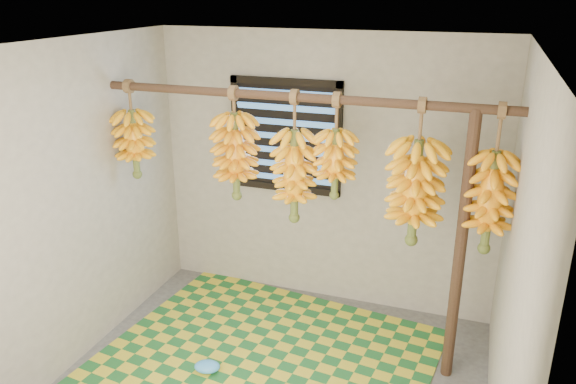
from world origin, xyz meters
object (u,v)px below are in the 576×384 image
at_px(support_post, 460,253).
at_px(banana_bunch_f, 490,202).
at_px(banana_bunch_b, 236,156).
at_px(banana_bunch_e, 415,193).
at_px(banana_bunch_d, 335,164).
at_px(woven_mat, 267,356).
at_px(banana_bunch_a, 134,144).
at_px(plastic_bag, 207,367).
at_px(banana_bunch_c, 294,176).

bearing_deg(support_post, banana_bunch_f, 0.00).
height_order(banana_bunch_b, banana_bunch_e, same).
bearing_deg(banana_bunch_d, woven_mat, -148.75).
height_order(woven_mat, banana_bunch_a, banana_bunch_a).
relative_size(banana_bunch_b, banana_bunch_e, 0.84).
bearing_deg(support_post, plastic_bag, -160.91).
distance_m(banana_bunch_b, banana_bunch_d, 0.77).
distance_m(woven_mat, banana_bunch_c, 1.45).
distance_m(support_post, banana_bunch_a, 2.61).
distance_m(plastic_bag, banana_bunch_d, 1.79).
xyz_separation_m(banana_bunch_d, banana_bunch_e, (0.57, 0.00, -0.15)).
height_order(woven_mat, banana_bunch_e, banana_bunch_e).
bearing_deg(woven_mat, banana_bunch_c, 63.71).
bearing_deg(banana_bunch_e, support_post, -0.00).
bearing_deg(banana_bunch_b, banana_bunch_e, 0.00).
distance_m(banana_bunch_a, banana_bunch_c, 1.35).
xyz_separation_m(banana_bunch_c, banana_bunch_f, (1.35, 0.00, -0.03)).
distance_m(banana_bunch_a, banana_bunch_e, 2.22).
xyz_separation_m(banana_bunch_b, banana_bunch_f, (1.82, 0.00, -0.14)).
relative_size(banana_bunch_a, banana_bunch_b, 0.91).
xyz_separation_m(support_post, banana_bunch_a, (-2.55, 0.00, 0.54)).
distance_m(woven_mat, banana_bunch_a, 1.98).
bearing_deg(banana_bunch_a, banana_bunch_c, 0.00).
height_order(banana_bunch_b, banana_bunch_f, same).
relative_size(banana_bunch_c, banana_bunch_d, 1.29).
relative_size(woven_mat, banana_bunch_f, 2.41).
distance_m(plastic_bag, banana_bunch_b, 1.59).
bearing_deg(banana_bunch_f, banana_bunch_b, -180.00).
xyz_separation_m(plastic_bag, banana_bunch_d, (0.79, 0.58, 1.50)).
relative_size(woven_mat, banana_bunch_d, 3.21).
bearing_deg(banana_bunch_e, banana_bunch_f, 0.00).
bearing_deg(banana_bunch_e, banana_bunch_c, 180.00).
distance_m(woven_mat, banana_bunch_d, 1.62).
bearing_deg(banana_bunch_e, woven_mat, -165.27).
xyz_separation_m(support_post, banana_bunch_b, (-1.67, 0.00, 0.53)).
height_order(banana_bunch_d, banana_bunch_f, same).
distance_m(banana_bunch_a, banana_bunch_b, 0.88).
relative_size(plastic_bag, banana_bunch_f, 0.19).
relative_size(plastic_bag, banana_bunch_e, 0.19).
relative_size(woven_mat, banana_bunch_a, 3.11).
bearing_deg(woven_mat, banana_bunch_a, 167.82).
bearing_deg(banana_bunch_d, banana_bunch_e, 0.00).
xyz_separation_m(banana_bunch_c, banana_bunch_e, (0.87, 0.00, -0.02)).
height_order(woven_mat, banana_bunch_d, banana_bunch_d).
xyz_separation_m(banana_bunch_a, banana_bunch_d, (1.65, 0.00, 0.00)).
height_order(plastic_bag, banana_bunch_e, banana_bunch_e).
xyz_separation_m(woven_mat, banana_bunch_c, (0.13, 0.26, 1.42)).
xyz_separation_m(support_post, banana_bunch_f, (0.15, 0.00, 0.39)).
bearing_deg(woven_mat, banana_bunch_d, 31.25).
distance_m(plastic_bag, banana_bunch_e, 2.00).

